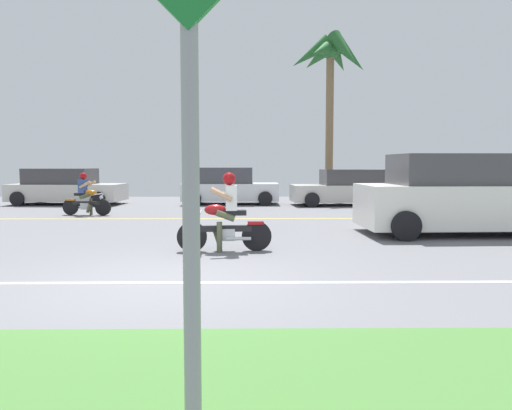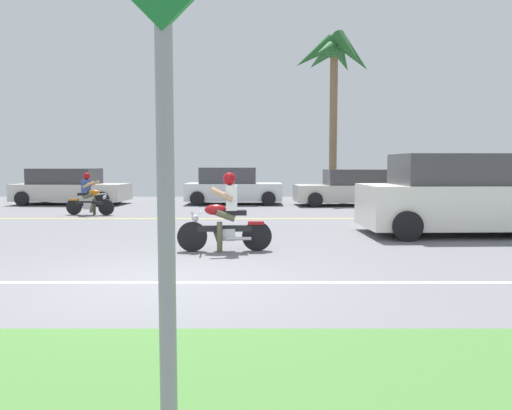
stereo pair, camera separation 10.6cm
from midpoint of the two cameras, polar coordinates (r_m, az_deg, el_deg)
The scene contains 11 objects.
ground at distance 10.04m, azimuth -6.91°, elevation -4.74°, with size 56.00×30.00×0.04m, color slate.
lane_line_near at distance 7.02m, azimuth -9.97°, elevation -8.70°, with size 50.40×0.12×0.01m, color silver.
lane_line_far at distance 14.87m, azimuth -4.66°, elevation -1.56°, with size 50.40×0.12×0.01m, color yellow.
motorcyclist at distance 9.28m, azimuth -3.24°, elevation -1.50°, with size 1.76×0.57×1.47m.
suv_nearby at distance 12.52m, azimuth 23.25°, elevation 1.03°, with size 4.98×2.32×1.85m.
parked_car_0 at distance 21.53m, azimuth -20.41°, elevation 1.90°, with size 4.52×2.24×1.44m.
parked_car_1 at distance 20.30m, azimuth -2.64°, elevation 2.07°, with size 3.87×1.95×1.48m.
parked_car_2 at distance 20.04m, azimuth 11.19°, elevation 1.87°, with size 4.56×2.09×1.41m.
palm_tree_0 at distance 23.10m, azimuth 8.97°, elevation 15.90°, with size 3.68×3.58×7.38m.
motorcyclist_distant at distance 16.72m, azimuth -18.37°, elevation 0.86°, with size 1.61×0.56×1.35m.
street_sign at distance 1.70m, azimuth -8.66°, elevation 4.72°, with size 0.62×0.06×2.67m.
Camera 2 is at (1.25, -6.84, 1.62)m, focal length 35.06 mm.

